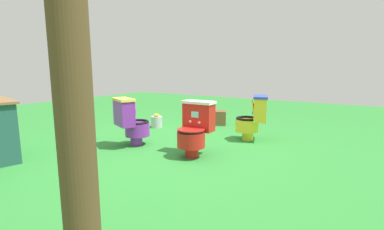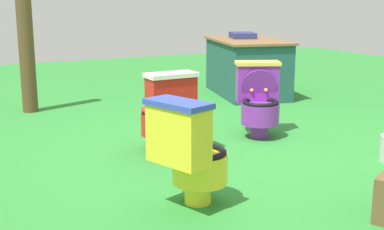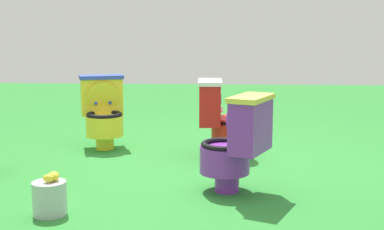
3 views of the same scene
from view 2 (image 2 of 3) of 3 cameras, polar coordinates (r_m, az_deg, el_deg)
ground at (r=4.86m, az=2.75°, el=-3.39°), size 14.00×14.00×0.00m
toilet_yellow at (r=3.40m, az=-0.20°, el=-4.03°), size 0.54×0.60×0.73m
toilet_red at (r=4.59m, az=-2.87°, el=0.38°), size 0.50×0.44×0.73m
toilet_purple at (r=5.19m, az=7.27°, el=1.80°), size 0.61×0.57×0.73m
vendor_table at (r=7.36m, az=6.00°, el=5.25°), size 1.62×1.18×0.85m
wooden_post at (r=6.46m, az=-17.67°, el=8.38°), size 0.18×0.18×1.84m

